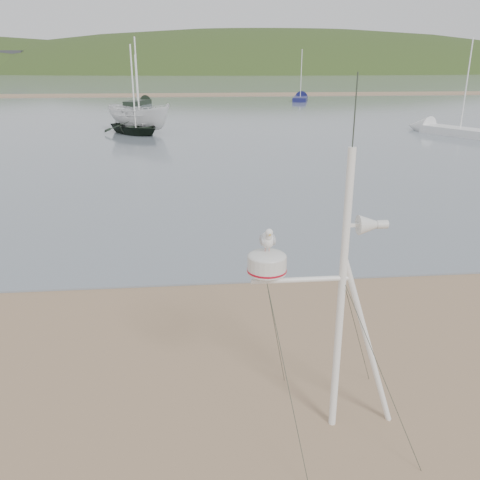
{
  "coord_description": "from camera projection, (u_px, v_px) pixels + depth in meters",
  "views": [
    {
      "loc": [
        1.23,
        -6.67,
        4.89
      ],
      "look_at": [
        1.98,
        1.0,
        2.14
      ],
      "focal_mm": 38.0,
      "sensor_mm": 36.0,
      "label": 1
    }
  ],
  "objects": [
    {
      "name": "sandbar",
      "position": [
        180.0,
        95.0,
        73.39
      ],
      "size": [
        560.0,
        7.0,
        0.07
      ],
      "primitive_type": "cube",
      "color": "#886A4E",
      "rests_on": "water"
    },
    {
      "name": "far_cottages",
      "position": [
        192.0,
        62.0,
        190.47
      ],
      "size": [
        294.4,
        6.3,
        8.0
      ],
      "color": "white",
      "rests_on": "ground"
    },
    {
      "name": "sailboat_dark_mid",
      "position": [
        143.0,
        102.0,
        58.67
      ],
      "size": [
        3.4,
        5.95,
        5.83
      ],
      "color": "black",
      "rests_on": "ground"
    },
    {
      "name": "boat_white",
      "position": [
        138.0,
        94.0,
        35.04
      ],
      "size": [
        2.79,
        2.77,
        5.25
      ],
      "primitive_type": "imported",
      "rotation": [
        0.0,
        0.0,
        0.97
      ],
      "color": "silver",
      "rests_on": "water"
    },
    {
      "name": "ground",
      "position": [
        118.0,
        397.0,
        7.78
      ],
      "size": [
        560.0,
        560.0,
        0.0
      ],
      "primitive_type": "plane",
      "color": "#886A4E",
      "rests_on": "ground"
    },
    {
      "name": "hill_ridge",
      "position": [
        226.0,
        115.0,
        236.41
      ],
      "size": [
        620.0,
        180.0,
        80.0
      ],
      "color": "#263817",
      "rests_on": "ground"
    },
    {
      "name": "water",
      "position": [
        183.0,
        79.0,
        131.53
      ],
      "size": [
        560.0,
        256.0,
        0.04
      ],
      "primitive_type": "cube",
      "color": "slate",
      "rests_on": "ground"
    },
    {
      "name": "boat_dark",
      "position": [
        134.0,
        100.0,
        34.24
      ],
      "size": [
        3.06,
        2.76,
        4.49
      ],
      "primitive_type": "imported",
      "rotation": [
        0.0,
        0.0,
        0.69
      ],
      "color": "black",
      "rests_on": "water"
    },
    {
      "name": "sailboat_blue_far",
      "position": [
        301.0,
        98.0,
        64.52
      ],
      "size": [
        3.3,
        6.8,
        6.58
      ],
      "color": "#15184B",
      "rests_on": "ground"
    },
    {
      "name": "mast_rig",
      "position": [
        334.0,
        355.0,
        6.8
      ],
      "size": [
        2.12,
        2.26,
        4.77
      ],
      "color": "white",
      "rests_on": "ground"
    },
    {
      "name": "sailboat_white_near",
      "position": [
        437.0,
        129.0,
        35.65
      ],
      "size": [
        4.74,
        6.77,
        6.78
      ],
      "color": "silver",
      "rests_on": "ground"
    }
  ]
}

